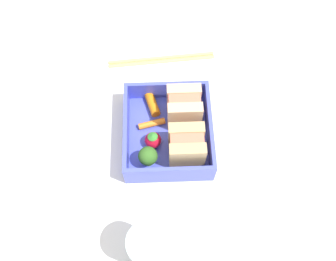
{
  "coord_description": "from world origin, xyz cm",
  "views": [
    {
      "loc": [
        25.94,
        -0.93,
        55.48
      ],
      "look_at": [
        0.0,
        0.0,
        2.7
      ],
      "focal_mm": 40.0,
      "sensor_mm": 36.0,
      "label": 1
    }
  ],
  "objects": [
    {
      "name": "carrot_stick_left",
      "position": [
        -1.82,
        -2.56,
        1.71
      ],
      "size": [
        1.96,
        4.45,
        1.01
      ],
      "primitive_type": "cylinder",
      "rotation": [
        1.57,
        0.0,
        0.23
      ],
      "color": "orange",
      "rests_on": "bento_tray"
    },
    {
      "name": "ground_plane",
      "position": [
        0.0,
        0.0,
        -1.0
      ],
      "size": [
        120.0,
        120.0,
        2.0
      ],
      "primitive_type": "cube",
      "color": "white"
    },
    {
      "name": "broccoli_floret",
      "position": [
        4.73,
        -3.17,
        3.78
      ],
      "size": [
        2.94,
        2.94,
        4.21
      ],
      "color": "#89CE5C",
      "rests_on": "bento_tray"
    },
    {
      "name": "carrot_stick_far_left",
      "position": [
        -5.42,
        -2.44,
        1.97
      ],
      "size": [
        4.63,
        2.73,
        1.54
      ],
      "primitive_type": "cylinder",
      "rotation": [
        1.57,
        0.0,
        5.0
      ],
      "color": "orange",
      "rests_on": "bento_tray"
    },
    {
      "name": "sandwich_center_left",
      "position": [
        3.35,
        2.67,
        4.12
      ],
      "size": [
        5.07,
        5.33,
        5.84
      ],
      "color": "tan",
      "rests_on": "bento_tray"
    },
    {
      "name": "drinking_glass",
      "position": [
        18.11,
        -3.08,
        4.7
      ],
      "size": [
        5.43,
        5.43,
        9.41
      ],
      "primitive_type": "cylinder",
      "color": "silver",
      "rests_on": "ground_plane"
    },
    {
      "name": "bento_tray",
      "position": [
        0.0,
        0.0,
        0.6
      ],
      "size": [
        15.19,
        13.64,
        1.2
      ],
      "primitive_type": "cube",
      "color": "#4854CC",
      "rests_on": "ground_plane"
    },
    {
      "name": "strawberry_far_left",
      "position": [
        1.51,
        -2.41,
        2.63
      ],
      "size": [
        2.62,
        2.62,
        3.22
      ],
      "color": "red",
      "rests_on": "bento_tray"
    },
    {
      "name": "sandwich_left",
      "position": [
        -3.35,
        2.67,
        4.12
      ],
      "size": [
        5.07,
        5.33,
        5.84
      ],
      "color": "#E4B48A",
      "rests_on": "bento_tray"
    },
    {
      "name": "chopstick_pair",
      "position": [
        -15.71,
        -0.62,
        0.35
      ],
      "size": [
        2.96,
        19.3,
        0.7
      ],
      "color": "tan",
      "rests_on": "ground_plane"
    },
    {
      "name": "bento_rim",
      "position": [
        0.0,
        0.0,
        3.13
      ],
      "size": [
        15.19,
        13.64,
        3.86
      ],
      "color": "#4854CC",
      "rests_on": "bento_tray"
    }
  ]
}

